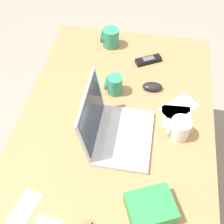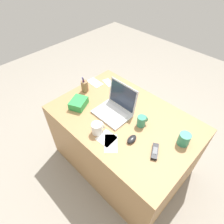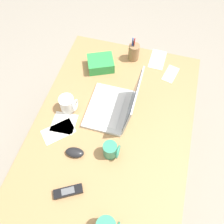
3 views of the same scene
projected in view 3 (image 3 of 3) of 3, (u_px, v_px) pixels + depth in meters
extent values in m
plane|color=gray|center=(112.00, 166.00, 1.94)|extent=(6.00, 6.00, 0.00)
cube|color=#A87C4F|center=(112.00, 150.00, 1.63)|extent=(1.29, 0.87, 0.71)
cube|color=silver|center=(108.00, 108.00, 1.38)|extent=(0.31, 0.23, 0.02)
cube|color=silver|center=(112.00, 108.00, 1.36)|extent=(0.26, 0.11, 0.00)
cube|color=silver|center=(96.00, 105.00, 1.38)|extent=(0.09, 0.05, 0.00)
cube|color=silver|center=(133.00, 101.00, 1.25)|extent=(0.30, 0.04, 0.24)
cube|color=#283347|center=(132.00, 101.00, 1.25)|extent=(0.27, 0.03, 0.21)
ellipsoid|color=black|center=(75.00, 152.00, 1.23)|extent=(0.07, 0.10, 0.03)
cylinder|color=white|center=(67.00, 104.00, 1.34)|extent=(0.09, 0.09, 0.10)
torus|color=white|center=(75.00, 105.00, 1.33)|extent=(0.07, 0.01, 0.07)
cylinder|color=#338C6B|center=(110.00, 150.00, 1.20)|extent=(0.07, 0.07, 0.10)
torus|color=#338C6B|center=(118.00, 152.00, 1.19)|extent=(0.07, 0.01, 0.07)
cube|color=black|center=(68.00, 192.00, 1.13)|extent=(0.11, 0.14, 0.02)
cube|color=#595B60|center=(68.00, 191.00, 1.12)|extent=(0.06, 0.07, 0.00)
cylinder|color=olive|center=(134.00, 52.00, 1.54)|extent=(0.07, 0.07, 0.11)
cylinder|color=#1933B2|center=(132.00, 48.00, 1.51)|extent=(0.02, 0.01, 0.15)
cylinder|color=black|center=(135.00, 49.00, 1.51)|extent=(0.02, 0.03, 0.14)
cylinder|color=red|center=(133.00, 48.00, 1.51)|extent=(0.04, 0.01, 0.13)
cube|color=green|center=(101.00, 64.00, 1.52)|extent=(0.19, 0.20, 0.07)
cube|color=white|center=(58.00, 131.00, 1.31)|extent=(0.19, 0.19, 0.00)
cube|color=white|center=(64.00, 123.00, 1.34)|extent=(0.14, 0.14, 0.00)
cube|color=white|center=(171.00, 74.00, 1.52)|extent=(0.15, 0.10, 0.00)
cube|color=white|center=(157.00, 59.00, 1.58)|extent=(0.17, 0.10, 0.00)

